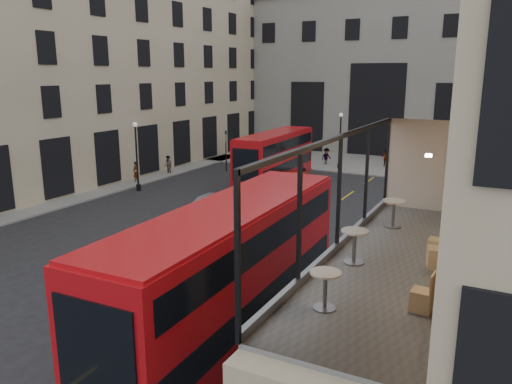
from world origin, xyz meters
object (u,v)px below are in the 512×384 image
at_px(street_lamp_a, 137,160).
at_px(pedestrian_a, 168,165).
at_px(cafe_table_far, 394,209).
at_px(cafe_chair_c, 437,246).
at_px(street_lamp_b, 340,144).
at_px(bicycle, 296,228).
at_px(bus_far, 275,156).
at_px(cyclist, 276,204).
at_px(bus_near, 231,269).
at_px(cafe_table_near, 325,284).
at_px(traffic_light_near, 299,201).
at_px(cafe_table_mid, 354,241).
at_px(cafe_chair_a, 422,299).
at_px(cafe_chair_b, 438,256).
at_px(pedestrian_d, 448,169).
at_px(pedestrian_e, 136,172).
at_px(pedestrian_b, 326,157).
at_px(traffic_light_far, 226,146).
at_px(car_b, 292,183).
at_px(pedestrian_c, 386,159).
at_px(car_c, 250,178).
at_px(car_a, 207,205).
at_px(cafe_chair_d, 464,224).

bearing_deg(street_lamp_a, pedestrian_a, 106.09).
bearing_deg(street_lamp_a, cafe_table_far, -34.04).
bearing_deg(cafe_chair_c, street_lamp_b, 111.75).
bearing_deg(bicycle, cafe_chair_c, -135.94).
xyz_separation_m(bus_far, cyclist, (4.18, -8.68, -1.46)).
distance_m(bus_near, cafe_table_near, 7.33).
relative_size(cyclist, cafe_table_near, 2.65).
xyz_separation_m(traffic_light_near, cafe_table_far, (6.81, -9.41, 2.70)).
distance_m(street_lamp_b, cafe_table_mid, 36.65).
distance_m(cafe_table_near, cafe_chair_a, 1.82).
distance_m(bus_near, cafe_chair_b, 7.07).
relative_size(pedestrian_a, cafe_table_near, 2.35).
distance_m(bicycle, cafe_table_mid, 16.48).
xyz_separation_m(pedestrian_d, pedestrian_e, (-22.78, -14.36, 0.13)).
xyz_separation_m(bus_near, pedestrian_b, (-8.64, 33.52, -1.84)).
bearing_deg(traffic_light_far, pedestrian_a, -134.74).
relative_size(pedestrian_a, pedestrian_b, 1.00).
distance_m(traffic_light_far, car_b, 10.56).
height_order(cyclist, cafe_table_far, cafe_table_far).
bearing_deg(cafe_chair_b, cyclist, 125.92).
bearing_deg(cafe_chair_b, bus_near, 164.84).
bearing_deg(traffic_light_near, pedestrian_c, 92.68).
bearing_deg(cafe_table_far, pedestrian_e, 144.87).
height_order(car_c, pedestrian_d, pedestrian_d).
xyz_separation_m(pedestrian_e, cafe_chair_a, (26.46, -22.47, 3.92)).
bearing_deg(street_lamp_a, cafe_chair_c, -35.41).
distance_m(pedestrian_c, cafe_table_far, 35.20).
height_order(pedestrian_c, cafe_table_near, cafe_table_near).
relative_size(car_b, pedestrian_b, 2.77).
distance_m(street_lamp_a, bus_near, 24.21).
height_order(street_lamp_b, car_a, street_lamp_b).
bearing_deg(cafe_table_mid, bus_far, 118.95).
height_order(bus_far, pedestrian_e, bus_far).
relative_size(pedestrian_a, cafe_chair_a, 2.27).
distance_m(bus_far, pedestrian_b, 10.79).
distance_m(traffic_light_near, bicycle, 2.49).
bearing_deg(traffic_light_near, street_lamp_a, 159.44).
height_order(cyclist, pedestrian_b, cyclist).
distance_m(bus_far, cafe_chair_c, 28.57).
xyz_separation_m(pedestrian_c, pedestrian_d, (5.93, -2.22, -0.10)).
height_order(pedestrian_e, cafe_chair_a, cafe_chair_a).
relative_size(bus_far, cyclist, 5.61).
height_order(bus_far, cafe_chair_a, cafe_chair_a).
bearing_deg(cafe_chair_d, cafe_chair_b, -94.87).
distance_m(traffic_light_near, pedestrian_a, 21.61).
bearing_deg(cafe_table_near, bus_far, 117.02).
bearing_deg(car_c, car_a, 85.22).
bearing_deg(pedestrian_c, car_b, 69.18).
relative_size(pedestrian_b, cafe_table_mid, 2.18).
bearing_deg(cafe_chair_a, pedestrian_a, 134.61).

